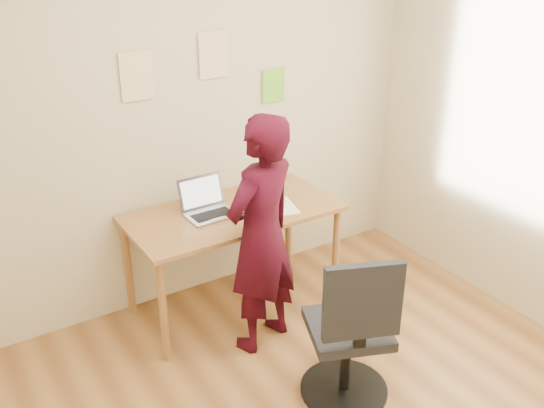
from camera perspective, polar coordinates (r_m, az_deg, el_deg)
room at (r=2.66m, az=8.05°, el=-0.28°), size 3.58×3.58×2.78m
desk at (r=4.05m, az=-3.71°, el=-1.75°), size 1.40×0.70×0.74m
laptop at (r=3.98m, az=-6.09°, el=-0.20°), size 0.32×0.29×0.23m
paper_sheet at (r=4.07m, az=0.76°, el=-0.23°), size 0.26×0.32×0.00m
phone at (r=3.93m, az=-0.09°, el=-1.13°), size 0.07×0.14×0.01m
wall_note_left at (r=3.87m, az=-12.61°, el=11.64°), size 0.21×0.00×0.30m
wall_note_mid at (r=4.06m, az=-5.51°, el=13.79°), size 0.21×0.00×0.30m
wall_note_right at (r=4.33m, az=0.14°, el=11.11°), size 0.18×0.00×0.24m
office_chair at (r=3.40m, az=7.42°, el=-12.56°), size 0.56×0.57×0.97m
person at (r=3.64m, az=-1.02°, el=-3.02°), size 0.64×0.52×1.53m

